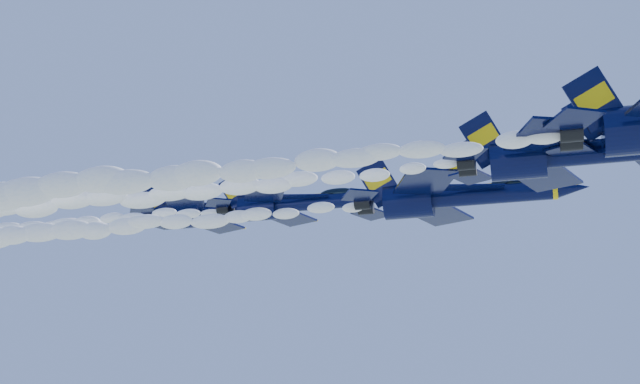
% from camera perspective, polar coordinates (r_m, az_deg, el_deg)
% --- Properties ---
extents(smoke_trail_jet_lead, '(45.65, 2.36, 2.13)m').
position_cam_1_polar(smoke_trail_jet_lead, '(60.28, -6.94, 1.25)').
color(smoke_trail_jet_lead, white).
extents(jet_second, '(16.90, 13.87, 6.28)m').
position_cam_1_polar(jet_second, '(60.44, 15.74, 2.33)').
color(jet_second, black).
extents(smoke_trail_jet_second, '(45.65, 2.02, 1.82)m').
position_cam_1_polar(smoke_trail_jet_second, '(66.09, -11.15, -0.26)').
color(smoke_trail_jet_second, white).
extents(jet_third, '(18.41, 15.11, 6.84)m').
position_cam_1_polar(jet_third, '(71.99, 8.59, -0.27)').
color(jet_third, black).
extents(smoke_trail_jet_third, '(45.65, 2.20, 1.98)m').
position_cam_1_polar(smoke_trail_jet_third, '(80.40, -13.70, -2.25)').
color(smoke_trail_jet_third, white).
extents(jet_fourth, '(15.91, 13.05, 5.91)m').
position_cam_1_polar(jet_fourth, '(79.16, -1.73, -0.73)').
color(jet_fourth, black).
extents(jet_fifth, '(18.21, 14.94, 6.77)m').
position_cam_1_polar(jet_fifth, '(91.76, -6.63, -1.24)').
color(jet_fifth, black).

